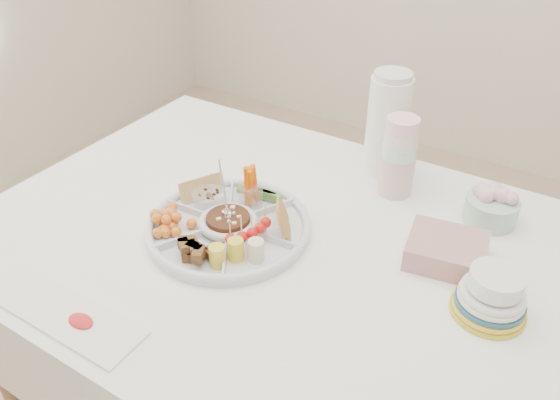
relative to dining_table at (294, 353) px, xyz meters
The scene contains 15 objects.
dining_table is the anchor object (origin of this frame).
party_tray 0.43m from the dining_table, 163.54° to the right, with size 0.38×0.38×0.04m, color silver.
bean_dip 0.44m from the dining_table, 163.54° to the right, with size 0.10×0.10×0.04m, color black.
tortillas 0.43m from the dining_table, 153.69° to the left, with size 0.11×0.11×0.07m, color #B47851, non-canonical shape.
carrot_cucumber 0.48m from the dining_table, 152.95° to the left, with size 0.12×0.12×0.11m, color #EF6300, non-canonical shape.
pita_raisins 0.50m from the dining_table, behind, with size 0.12×0.12×0.06m, color tan, non-canonical shape.
cherries 0.51m from the dining_table, 156.39° to the right, with size 0.11×0.11×0.04m, color orange, non-canonical shape.
granola_chunks 0.48m from the dining_table, 130.63° to the right, with size 0.10×0.10×0.04m, color brown, non-canonical shape.
banana_tomato 0.45m from the dining_table, 111.50° to the right, with size 0.11×0.11×0.09m, color #E0C776, non-canonical shape.
cup_stack 0.61m from the dining_table, 71.50° to the left, with size 0.09×0.09×0.25m, color #B5C7AA.
thermos 0.67m from the dining_table, 85.02° to the left, with size 0.11×0.11×0.29m, color white.
flower_bowl 0.64m from the dining_table, 42.46° to the left, with size 0.13×0.13×0.09m, color #B6C7BF.
napkin_stack 0.52m from the dining_table, 21.72° to the left, with size 0.17×0.14×0.06m, color tan.
plate_stack 0.60m from the dining_table, ahead, with size 0.15×0.15×0.09m, color #E1C350.
placemat 0.63m from the dining_table, 120.86° to the right, with size 0.32×0.11×0.01m, color white.
Camera 1 is at (0.48, -0.85, 1.55)m, focal length 35.00 mm.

